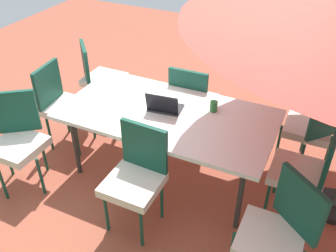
# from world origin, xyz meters

# --- Properties ---
(ground_plane) EXTENTS (10.00, 10.00, 0.02)m
(ground_plane) POSITION_xyz_m (0.00, 0.00, -0.01)
(ground_plane) COLOR #9E4C38
(dining_table) EXTENTS (2.04, 1.07, 0.78)m
(dining_table) POSITION_xyz_m (0.00, 0.00, 0.73)
(dining_table) COLOR white
(dining_table) RESTS_ON ground_plane
(chair_southwest) EXTENTS (0.59, 0.59, 0.98)m
(chair_southwest) POSITION_xyz_m (-1.29, -0.72, 0.55)
(chair_southwest) COLOR silver
(chair_southwest) RESTS_ON ground_plane
(chair_northeast) EXTENTS (0.58, 0.58, 0.98)m
(chair_northeast) POSITION_xyz_m (1.29, 0.72, 0.55)
(chair_northeast) COLOR silver
(chair_northeast) RESTS_ON ground_plane
(chair_southeast) EXTENTS (0.59, 0.59, 0.98)m
(chair_southeast) POSITION_xyz_m (1.31, -0.72, 0.55)
(chair_southeast) COLOR silver
(chair_southeast) RESTS_ON ground_plane
(chair_north) EXTENTS (0.46, 0.47, 0.98)m
(chair_north) POSITION_xyz_m (-0.02, 0.68, 0.55)
(chair_north) COLOR silver
(chair_north) RESTS_ON ground_plane
(chair_northwest) EXTENTS (0.58, 0.58, 0.98)m
(chair_northwest) POSITION_xyz_m (-1.25, 0.76, 0.55)
(chair_northwest) COLOR silver
(chair_northwest) RESTS_ON ground_plane
(chair_east) EXTENTS (0.48, 0.47, 0.98)m
(chair_east) POSITION_xyz_m (1.31, 0.00, 0.55)
(chair_east) COLOR silver
(chair_east) RESTS_ON ground_plane
(chair_west) EXTENTS (0.47, 0.46, 0.98)m
(chair_west) POSITION_xyz_m (-1.33, -0.01, 0.55)
(chair_west) COLOR silver
(chair_west) RESTS_ON ground_plane
(chair_south) EXTENTS (0.46, 0.47, 0.98)m
(chair_south) POSITION_xyz_m (0.02, -0.68, 0.55)
(chair_south) COLOR silver
(chair_south) RESTS_ON ground_plane
(laptop) EXTENTS (0.35, 0.28, 0.21)m
(laptop) POSITION_xyz_m (0.05, -0.02, 0.83)
(laptop) COLOR #2D2D33
(laptop) RESTS_ON dining_table
(cup) EXTENTS (0.07, 0.07, 0.10)m
(cup) POSITION_xyz_m (-0.38, -0.22, 0.83)
(cup) COLOR #286B33
(cup) RESTS_ON dining_table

